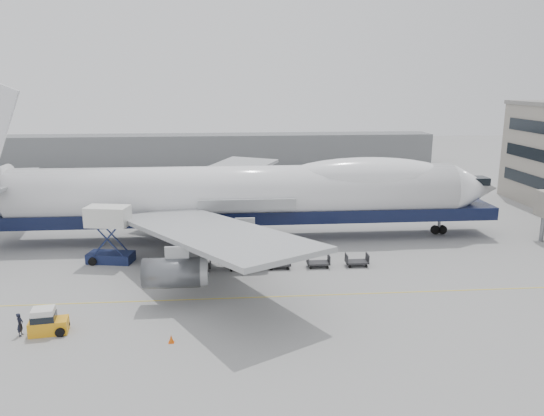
{
  "coord_description": "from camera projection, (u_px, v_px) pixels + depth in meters",
  "views": [
    {
      "loc": [
        -1.2,
        -49.59,
        18.6
      ],
      "look_at": [
        3.58,
        6.0,
        5.21
      ],
      "focal_mm": 35.0,
      "sensor_mm": 36.0,
      "label": 1
    }
  ],
  "objects": [
    {
      "name": "ground",
      "position": [
        241.0,
        274.0,
        52.49
      ],
      "size": [
        260.0,
        260.0,
        0.0
      ],
      "primitive_type": "plane",
      "color": "gray",
      "rests_on": "ground"
    },
    {
      "name": "apron_line",
      "position": [
        243.0,
        298.0,
        46.67
      ],
      "size": [
        60.0,
        0.15,
        0.01
      ],
      "primitive_type": "cube",
      "color": "gold",
      "rests_on": "ground"
    },
    {
      "name": "hangar",
      "position": [
        187.0,
        150.0,
        118.66
      ],
      "size": [
        110.0,
        8.0,
        7.0
      ],
      "primitive_type": "cube",
      "color": "slate",
      "rests_on": "ground"
    },
    {
      "name": "airliner",
      "position": [
        243.0,
        193.0,
        62.86
      ],
      "size": [
        67.0,
        55.3,
        19.98
      ],
      "color": "white",
      "rests_on": "ground"
    },
    {
      "name": "catering_truck",
      "position": [
        109.0,
        231.0,
        55.16
      ],
      "size": [
        5.0,
        3.85,
        6.03
      ],
      "rotation": [
        0.0,
        0.0,
        -0.19
      ],
      "color": "#172146",
      "rests_on": "ground"
    },
    {
      "name": "baggage_tug",
      "position": [
        47.0,
        322.0,
        39.92
      ],
      "size": [
        2.95,
        1.85,
        2.03
      ],
      "rotation": [
        0.0,
        0.0,
        0.14
      ],
      "color": "orange",
      "rests_on": "ground"
    },
    {
      "name": "ground_worker",
      "position": [
        20.0,
        324.0,
        39.58
      ],
      "size": [
        0.45,
        0.67,
        1.79
      ],
      "primitive_type": "imported",
      "rotation": [
        0.0,
        0.0,
        1.53
      ],
      "color": "black",
      "rests_on": "ground"
    },
    {
      "name": "traffic_cone",
      "position": [
        171.0,
        339.0,
        38.62
      ],
      "size": [
        0.42,
        0.42,
        0.62
      ],
      "rotation": [
        0.0,
        0.0,
        0.36
      ],
      "color": "#D8520B",
      "rests_on": "ground"
    },
    {
      "name": "dolly_0",
      "position": [
        159.0,
        267.0,
        52.92
      ],
      "size": [
        2.3,
        1.35,
        1.3
      ],
      "color": "#2D2D30",
      "rests_on": "ground"
    },
    {
      "name": "dolly_1",
      "position": [
        199.0,
        266.0,
        53.26
      ],
      "size": [
        2.3,
        1.35,
        1.3
      ],
      "color": "#2D2D30",
      "rests_on": "ground"
    },
    {
      "name": "dolly_2",
      "position": [
        240.0,
        264.0,
        53.59
      ],
      "size": [
        2.3,
        1.35,
        1.3
      ],
      "color": "#2D2D30",
      "rests_on": "ground"
    },
    {
      "name": "dolly_3",
      "position": [
        279.0,
        263.0,
        53.93
      ],
      "size": [
        2.3,
        1.35,
        1.3
      ],
      "color": "#2D2D30",
      "rests_on": "ground"
    },
    {
      "name": "dolly_4",
      "position": [
        318.0,
        262.0,
        54.27
      ],
      "size": [
        2.3,
        1.35,
        1.3
      ],
      "color": "#2D2D30",
      "rests_on": "ground"
    },
    {
      "name": "dolly_5",
      "position": [
        357.0,
        261.0,
        54.6
      ],
      "size": [
        2.3,
        1.35,
        1.3
      ],
      "color": "#2D2D30",
      "rests_on": "ground"
    }
  ]
}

